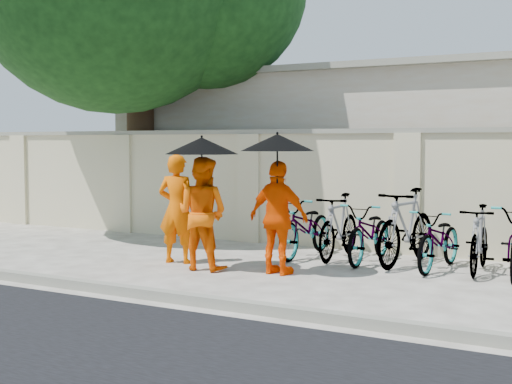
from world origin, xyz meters
The scene contains 15 objects.
ground centered at (0.00, 0.00, 0.00)m, with size 80.00×80.00×0.00m, color beige.
kerb centered at (0.00, -1.70, 0.06)m, with size 40.00×0.16×0.12m, color gray.
compound_wall centered at (1.00, 3.20, 1.00)m, with size 20.00×0.30×2.00m, color beige.
building_behind centered at (2.00, 7.00, 1.60)m, with size 14.00×6.00×3.20m, color beige.
monk_left centered at (-0.81, 0.52, 0.83)m, with size 0.61×0.40×1.67m, color #F86200.
monk_center centered at (-0.16, 0.24, 0.82)m, with size 0.80×0.62×1.64m, color #FD5F03.
parasol_center centered at (-0.11, 0.16, 1.80)m, with size 1.05×1.05×0.99m.
monk_right centered at (0.99, 0.44, 0.80)m, with size 0.93×0.39×1.59m, color #FF4A00.
parasol_right centered at (1.01, 0.36, 1.84)m, with size 1.02×1.02×1.06m.
bike_0 centered at (0.65, 2.04, 0.48)m, with size 0.64×1.84×0.97m, color gray.
bike_1 centered at (1.20, 2.08, 0.52)m, with size 0.49×1.72×1.04m, color gray.
bike_2 centered at (1.75, 2.00, 0.46)m, with size 0.62×1.77×0.93m, color gray.
bike_3 centered at (2.30, 2.07, 0.58)m, with size 0.54×1.92×1.15m, color gray.
bike_4 centered at (2.85, 1.89, 0.44)m, with size 0.59×1.69×0.89m, color gray.
bike_5 centered at (3.41, 1.92, 0.48)m, with size 0.45×1.60×0.96m, color gray.
Camera 1 is at (5.57, -8.31, 1.85)m, focal length 50.00 mm.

